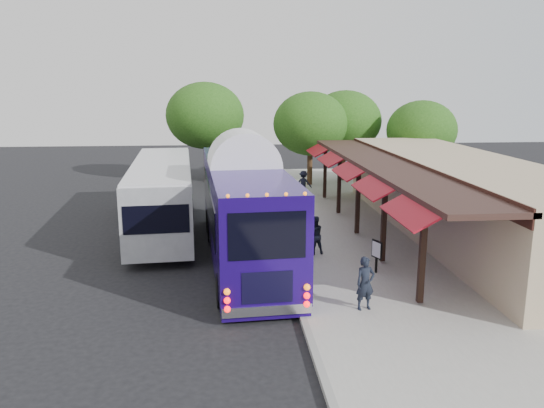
# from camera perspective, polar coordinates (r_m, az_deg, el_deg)

# --- Properties ---
(ground) EXTENTS (90.00, 90.00, 0.00)m
(ground) POSITION_cam_1_polar(r_m,az_deg,el_deg) (20.20, 1.32, -7.03)
(ground) COLOR black
(ground) RESTS_ON ground
(sidewalk) EXTENTS (10.00, 40.00, 0.15)m
(sidewalk) POSITION_cam_1_polar(r_m,az_deg,el_deg) (24.92, 11.81, -3.33)
(sidewalk) COLOR #9E9B93
(sidewalk) RESTS_ON ground
(curb) EXTENTS (0.20, 40.00, 0.16)m
(curb) POSITION_cam_1_polar(r_m,az_deg,el_deg) (23.98, 0.38, -3.68)
(curb) COLOR gray
(curb) RESTS_ON ground
(station_shelter) EXTENTS (8.15, 20.00, 3.60)m
(station_shelter) POSITION_cam_1_polar(r_m,az_deg,el_deg) (25.69, 19.23, 0.78)
(station_shelter) COLOR tan
(station_shelter) RESTS_ON ground
(coach_bus) EXTENTS (3.55, 12.83, 4.06)m
(coach_bus) POSITION_cam_1_polar(r_m,az_deg,el_deg) (20.98, -3.05, -0.10)
(coach_bus) COLOR #1D0860
(coach_bus) RESTS_ON ground
(city_bus) EXTENTS (3.59, 12.42, 3.29)m
(city_bus) POSITION_cam_1_polar(r_m,az_deg,el_deg) (25.77, -11.70, 1.19)
(city_bus) COLOR gray
(city_bus) RESTS_ON ground
(ped_a) EXTENTS (0.67, 0.51, 1.65)m
(ped_a) POSITION_cam_1_polar(r_m,az_deg,el_deg) (16.32, 10.00, -8.41)
(ped_a) COLOR black
(ped_a) RESTS_ON sidewalk
(ped_b) EXTENTS (0.86, 0.73, 1.57)m
(ped_b) POSITION_cam_1_polar(r_m,az_deg,el_deg) (21.36, 4.58, -3.35)
(ped_b) COLOR black
(ped_b) RESTS_ON sidewalk
(ped_c) EXTENTS (0.94, 0.42, 1.58)m
(ped_c) POSITION_cam_1_polar(r_m,az_deg,el_deg) (29.74, 0.33, 1.20)
(ped_c) COLOR black
(ped_c) RESTS_ON sidewalk
(ped_d) EXTENTS (1.14, 0.86, 1.56)m
(ped_d) POSITION_cam_1_polar(r_m,az_deg,el_deg) (32.85, 3.40, 2.24)
(ped_d) COLOR black
(ped_d) RESTS_ON sidewalk
(sign_board) EXTENTS (0.25, 0.53, 1.21)m
(sign_board) POSITION_cam_1_polar(r_m,az_deg,el_deg) (19.51, 11.20, -4.99)
(sign_board) COLOR black
(sign_board) RESTS_ON sidewalk
(tree_left) EXTENTS (5.07, 5.07, 6.49)m
(tree_left) POSITION_cam_1_polar(r_m,az_deg,el_deg) (36.37, 4.15, 8.60)
(tree_left) COLOR #382314
(tree_left) RESTS_ON ground
(tree_mid) EXTENTS (5.12, 5.12, 6.56)m
(tree_mid) POSITION_cam_1_polar(r_m,az_deg,el_deg) (38.47, 7.88, 8.80)
(tree_mid) COLOR #382314
(tree_mid) RESTS_ON ground
(tree_right) EXTENTS (4.63, 4.63, 5.92)m
(tree_right) POSITION_cam_1_polar(r_m,az_deg,el_deg) (36.93, 15.79, 7.64)
(tree_right) COLOR #382314
(tree_right) RESTS_ON ground
(tree_far) EXTENTS (5.58, 5.58, 7.14)m
(tree_far) POSITION_cam_1_polar(r_m,az_deg,el_deg) (38.59, -7.22, 9.40)
(tree_far) COLOR #382314
(tree_far) RESTS_ON ground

